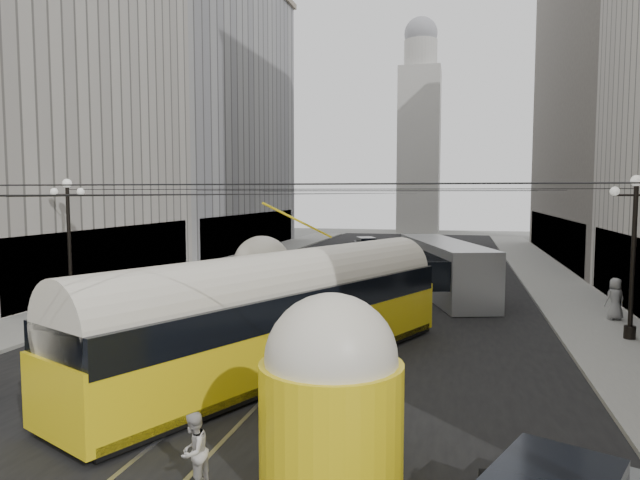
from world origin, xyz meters
The scene contains 18 objects.
road centered at (0.00, 32.50, 0.00)m, with size 20.00×85.00×0.02m, color black.
sidewalk_left centered at (-12.00, 36.00, 0.07)m, with size 4.00×72.00×0.15m, color gray.
sidewalk_right centered at (12.00, 36.00, 0.07)m, with size 4.00×72.00×0.15m, color gray.
rail_left centered at (-0.75, 32.50, 0.00)m, with size 0.12×85.00×0.04m, color gray.
rail_right centered at (0.75, 32.50, 0.00)m, with size 0.12×85.00×0.04m, color gray.
building_left_mid centered at (-20.00, 24.00, 17.31)m, with size 12.60×20.60×34.60m.
building_left_far centered at (-19.99, 48.00, 14.31)m, with size 12.60×28.60×28.60m.
building_right_far centered at (20.00, 48.00, 16.31)m, with size 12.60×32.60×32.60m.
distant_tower centered at (0.00, 80.00, 14.97)m, with size 6.00×6.00×31.36m.
lamppost_left_mid centered at (-12.60, 18.00, 3.74)m, with size 1.86×0.44×6.37m.
lamppost_right_mid centered at (12.60, 18.00, 3.74)m, with size 1.86×0.44×6.37m.
catenary centered at (0.12, 31.49, 5.88)m, with size 25.00×72.00×0.23m.
streetcar centered at (0.50, 11.37, 1.93)m, with size 9.19×16.63×3.95m.
city_bus centered at (5.20, 26.89, 1.68)m, with size 5.95×12.52×3.07m.
sedan_white_far centered at (3.78, 46.75, 0.70)m, with size 2.54×5.10×1.55m.
sedan_dark_far centered at (-3.06, 50.43, 0.62)m, with size 3.34×4.72×1.38m.
pedestrian_crossing_b centered at (1.06, 3.75, 0.77)m, with size 0.75×0.58×1.54m, color #BCB7AF.
pedestrian_sidewalk_right centered at (12.90, 21.53, 1.10)m, with size 0.92×0.57×1.89m, color gray.
Camera 1 is at (6.06, -6.15, 5.84)m, focal length 32.00 mm.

